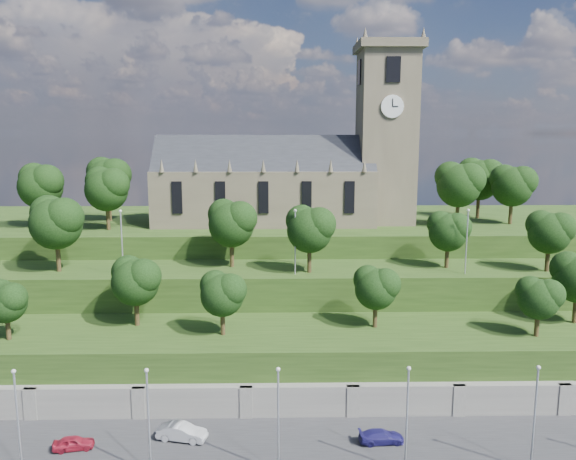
{
  "coord_description": "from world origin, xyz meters",
  "views": [
    {
      "loc": [
        -1.95,
        -37.77,
        28.25
      ],
      "look_at": [
        -0.76,
        30.0,
        16.59
      ],
      "focal_mm": 35.0,
      "sensor_mm": 36.0,
      "label": 1
    }
  ],
  "objects_px": {
    "church": "(297,173)",
    "car_middle": "(182,432)",
    "car_left": "(74,443)",
    "car_right": "(381,436)"
  },
  "relations": [
    {
      "from": "church",
      "to": "car_middle",
      "type": "relative_size",
      "value": 8.91
    },
    {
      "from": "car_left",
      "to": "car_middle",
      "type": "height_order",
      "value": "car_middle"
    },
    {
      "from": "church",
      "to": "car_right",
      "type": "height_order",
      "value": "church"
    },
    {
      "from": "church",
      "to": "car_middle",
      "type": "bearing_deg",
      "value": -106.11
    },
    {
      "from": "car_left",
      "to": "car_right",
      "type": "relative_size",
      "value": 0.86
    },
    {
      "from": "car_left",
      "to": "car_middle",
      "type": "relative_size",
      "value": 0.78
    },
    {
      "from": "church",
      "to": "car_left",
      "type": "xyz_separation_m",
      "value": [
        -20.03,
        -39.99,
        -19.95
      ]
    },
    {
      "from": "car_left",
      "to": "car_middle",
      "type": "distance_m",
      "value": 8.97
    },
    {
      "from": "church",
      "to": "car_middle",
      "type": "distance_m",
      "value": 44.85
    },
    {
      "from": "church",
      "to": "car_left",
      "type": "relative_size",
      "value": 11.49
    }
  ]
}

